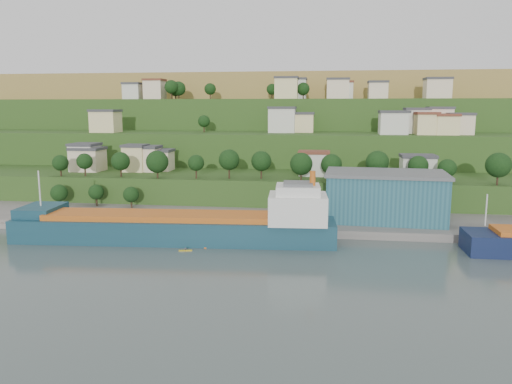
% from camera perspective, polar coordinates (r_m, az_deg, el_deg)
% --- Properties ---
extents(ground, '(500.00, 500.00, 0.00)m').
position_cam_1_polar(ground, '(110.43, -2.70, -6.94)').
color(ground, '#404E4B').
rests_on(ground, ground).
extents(quay, '(220.00, 26.00, 4.00)m').
position_cam_1_polar(quay, '(135.67, 7.88, -3.88)').
color(quay, slate).
rests_on(quay, ground).
extents(pebble_beach, '(40.00, 18.00, 2.40)m').
position_cam_1_polar(pebble_beach, '(149.89, -22.20, -3.22)').
color(pebble_beach, slate).
rests_on(pebble_beach, ground).
extents(hillside, '(360.00, 211.45, 96.00)m').
position_cam_1_polar(hillside, '(275.17, 3.84, 3.05)').
color(hillside, '#284719').
rests_on(hillside, ground).
extents(cargo_ship_near, '(76.87, 17.05, 19.58)m').
position_cam_1_polar(cargo_ship_near, '(119.85, -8.22, -4.15)').
color(cargo_ship_near, '#123545').
rests_on(cargo_ship_near, ground).
extents(warehouse, '(32.05, 20.76, 12.80)m').
position_cam_1_polar(warehouse, '(136.20, 14.53, -0.42)').
color(warehouse, '#1F4F5E').
rests_on(warehouse, quay).
extents(caravan, '(6.27, 3.10, 2.82)m').
position_cam_1_polar(caravan, '(147.39, -20.83, -2.30)').
color(caravan, silver).
rests_on(caravan, pebble_beach).
extents(dinghy, '(3.80, 1.73, 0.74)m').
position_cam_1_polar(dinghy, '(140.30, -18.68, -3.19)').
color(dinghy, silver).
rests_on(dinghy, pebble_beach).
extents(kayak_orange, '(3.45, 0.80, 0.85)m').
position_cam_1_polar(kayak_orange, '(114.58, -6.48, -6.24)').
color(kayak_orange, orange).
rests_on(kayak_orange, ground).
extents(kayak_yellow, '(3.01, 1.12, 0.74)m').
position_cam_1_polar(kayak_yellow, '(112.63, -8.07, -6.58)').
color(kayak_yellow, gold).
rests_on(kayak_yellow, ground).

